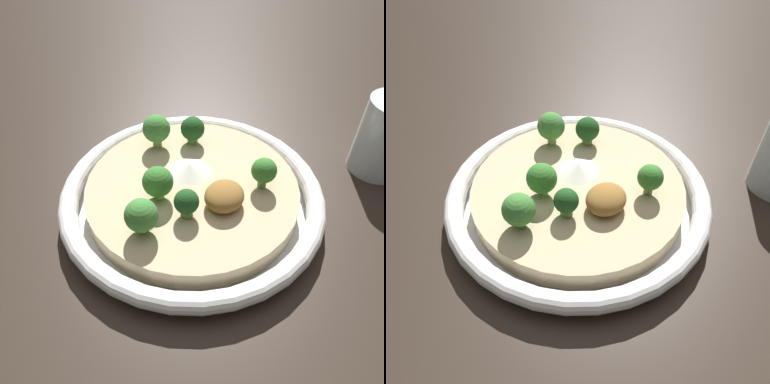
{
  "view_description": "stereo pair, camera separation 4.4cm",
  "coord_description": "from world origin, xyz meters",
  "views": [
    {
      "loc": [
        0.27,
        0.16,
        0.33
      ],
      "look_at": [
        0.0,
        0.0,
        0.02
      ],
      "focal_mm": 35.0,
      "sensor_mm": 36.0,
      "label": 1
    },
    {
      "loc": [
        0.24,
        0.19,
        0.33
      ],
      "look_at": [
        0.0,
        0.0,
        0.02
      ],
      "focal_mm": 35.0,
      "sensor_mm": 36.0,
      "label": 2
    }
  ],
  "objects": [
    {
      "name": "ground_plane",
      "position": [
        0.0,
        0.0,
        0.0
      ],
      "size": [
        6.0,
        6.0,
        0.0
      ],
      "primitive_type": "plane",
      "color": "#2D231C"
    },
    {
      "name": "risotto_bowl",
      "position": [
        0.0,
        0.0,
        0.02
      ],
      "size": [
        0.31,
        0.31,
        0.03
      ],
      "color": "white",
      "rests_on": "ground_plane"
    },
    {
      "name": "cheese_sprinkle",
      "position": [
        -0.02,
        -0.01,
        0.04
      ],
      "size": [
        0.05,
        0.05,
        0.01
      ],
      "color": "white",
      "rests_on": "risotto_bowl"
    },
    {
      "name": "crispy_onion_garnish",
      "position": [
        0.01,
        0.05,
        0.05
      ],
      "size": [
        0.05,
        0.04,
        0.02
      ],
      "color": "olive",
      "rests_on": "risotto_bowl"
    },
    {
      "name": "broccoli_front_left",
      "position": [
        -0.04,
        -0.07,
        0.06
      ],
      "size": [
        0.03,
        0.03,
        0.04
      ],
      "color": "#84A856",
      "rests_on": "risotto_bowl"
    },
    {
      "name": "broccoli_right",
      "position": [
        0.04,
        -0.02,
        0.06
      ],
      "size": [
        0.03,
        0.03,
        0.04
      ],
      "color": "#759E4C",
      "rests_on": "risotto_bowl"
    },
    {
      "name": "broccoli_left",
      "position": [
        -0.07,
        -0.04,
        0.05
      ],
      "size": [
        0.03,
        0.03,
        0.04
      ],
      "color": "#668E47",
      "rests_on": "risotto_bowl"
    },
    {
      "name": "broccoli_front_right",
      "position": [
        0.08,
        -0.01,
        0.06
      ],
      "size": [
        0.03,
        0.03,
        0.04
      ],
      "color": "#668E47",
      "rests_on": "risotto_bowl"
    },
    {
      "name": "broccoli_back",
      "position": [
        -0.04,
        0.07,
        0.06
      ],
      "size": [
        0.03,
        0.03,
        0.04
      ],
      "color": "#668E47",
      "rests_on": "risotto_bowl"
    },
    {
      "name": "broccoli_back_right",
      "position": [
        0.04,
        0.02,
        0.05
      ],
      "size": [
        0.03,
        0.03,
        0.03
      ],
      "color": "#668E47",
      "rests_on": "risotto_bowl"
    }
  ]
}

